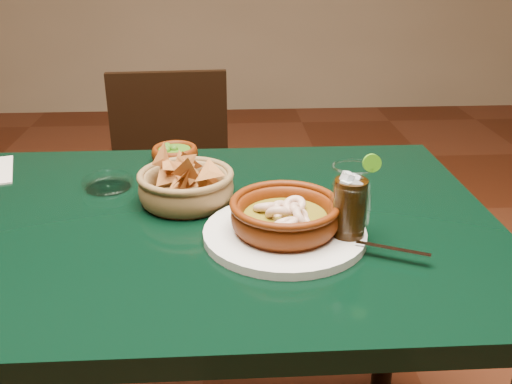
{
  "coord_description": "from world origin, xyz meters",
  "views": [
    {
      "loc": [
        0.08,
        -0.98,
        1.23
      ],
      "look_at": [
        0.14,
        -0.02,
        0.81
      ],
      "focal_mm": 40.0,
      "sensor_mm": 36.0,
      "label": 1
    }
  ],
  "objects": [
    {
      "name": "dining_chair",
      "position": [
        -0.09,
        0.7,
        0.47
      ],
      "size": [
        0.42,
        0.42,
        0.86
      ],
      "color": "black",
      "rests_on": "ground"
    },
    {
      "name": "shrimp_plate",
      "position": [
        0.19,
        -0.09,
        0.78
      ],
      "size": [
        0.37,
        0.29,
        0.08
      ],
      "color": "silver",
      "rests_on": "dining_table"
    },
    {
      "name": "dining_table",
      "position": [
        0.0,
        0.0,
        0.65
      ],
      "size": [
        1.2,
        0.8,
        0.75
      ],
      "color": "black",
      "rests_on": "ground"
    },
    {
      "name": "guacamole_ramekin",
      "position": [
        -0.04,
        0.31,
        0.77
      ],
      "size": [
        0.13,
        0.13,
        0.04
      ],
      "color": "#4B1904",
      "rests_on": "dining_table"
    },
    {
      "name": "glass_ashtray",
      "position": [
        -0.17,
        0.16,
        0.76
      ],
      "size": [
        0.12,
        0.12,
        0.03
      ],
      "color": "white",
      "rests_on": "dining_table"
    },
    {
      "name": "chip_basket",
      "position": [
        0.0,
        0.07,
        0.79
      ],
      "size": [
        0.23,
        0.23,
        0.15
      ],
      "color": "olive",
      "rests_on": "dining_table"
    },
    {
      "name": "cola_drink",
      "position": [
        0.3,
        -0.11,
        0.82
      ],
      "size": [
        0.14,
        0.14,
        0.16
      ],
      "color": "white",
      "rests_on": "dining_table"
    }
  ]
}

